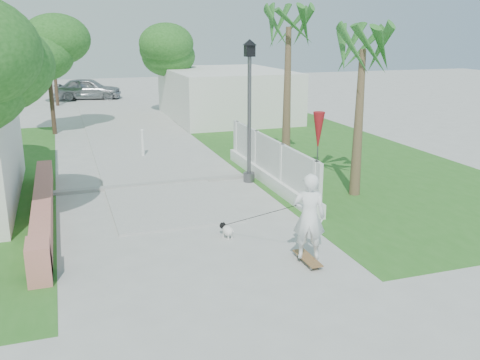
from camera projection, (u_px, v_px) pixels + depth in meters
name	position (u px, v px, depth m)	size (l,w,h in m)	color
ground	(207.00, 262.00, 11.28)	(90.00, 90.00, 0.00)	#B7B7B2
path_strip	(112.00, 117.00, 29.50)	(3.20, 36.00, 0.06)	#B7B7B2
curb	(157.00, 184.00, 16.73)	(6.50, 0.25, 0.10)	#999993
grass_right	(327.00, 155.00, 20.72)	(8.00, 20.00, 0.01)	#2B6820
pink_wall	(43.00, 212.00, 13.42)	(0.45, 8.20, 0.80)	#CD7769
lattice_fence	(269.00, 168.00, 16.73)	(0.35, 7.00, 1.50)	white
building_right	(226.00, 94.00, 29.17)	(6.00, 8.00, 2.60)	silver
street_lamp	(249.00, 106.00, 16.52)	(0.44, 0.44, 4.44)	#59595E
bollard	(143.00, 142.00, 20.29)	(0.14, 0.14, 1.09)	white
patio_umbrella	(318.00, 132.00, 16.39)	(0.36, 0.36, 2.30)	#59595E
tree_path_left	(47.00, 50.00, 23.89)	(3.40, 3.40, 5.23)	#4C3826
tree_path_right	(167.00, 52.00, 29.53)	(3.00, 3.00, 4.79)	#4C3826
tree_path_far	(52.00, 44.00, 33.07)	(3.20, 3.20, 5.17)	#4C3826
palm_far	(289.00, 37.00, 17.39)	(1.80, 1.80, 5.30)	brown
palm_near	(362.00, 58.00, 14.77)	(1.80, 1.80, 4.70)	brown
skateboarder	(269.00, 216.00, 11.57)	(1.57, 2.53, 1.94)	olive
dog	(227.00, 230.00, 12.53)	(0.35, 0.49, 0.35)	white
parked_car	(88.00, 89.00, 36.72)	(1.78, 4.42, 1.51)	#97999E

